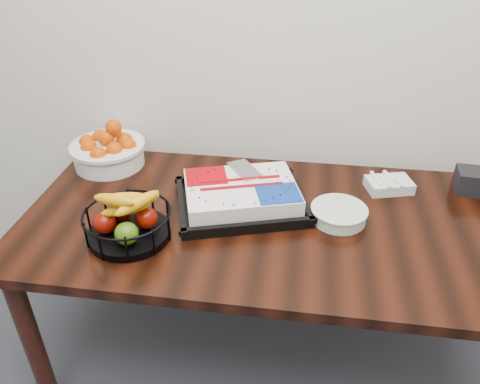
# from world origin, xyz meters

# --- Properties ---
(table) EXTENTS (1.80, 0.90, 0.75)m
(table) POSITION_xyz_m (0.00, 2.00, 0.66)
(table) COLOR black
(table) RESTS_ON ground
(cake_tray) EXTENTS (0.56, 0.49, 0.10)m
(cake_tray) POSITION_xyz_m (-0.10, 2.07, 0.79)
(cake_tray) COLOR black
(cake_tray) RESTS_ON table
(tangerine_bowl) EXTENTS (0.32, 0.32, 0.20)m
(tangerine_bowl) POSITION_xyz_m (-0.72, 2.31, 0.84)
(tangerine_bowl) COLOR white
(tangerine_bowl) RESTS_ON table
(fruit_basket) EXTENTS (0.30, 0.30, 0.16)m
(fruit_basket) POSITION_xyz_m (-0.46, 1.82, 0.82)
(fruit_basket) COLOR black
(fruit_basket) RESTS_ON table
(plate_stack) EXTENTS (0.21, 0.21, 0.05)m
(plate_stack) POSITION_xyz_m (0.27, 2.02, 0.78)
(plate_stack) COLOR white
(plate_stack) RESTS_ON table
(fork_bag) EXTENTS (0.20, 0.16, 0.05)m
(fork_bag) POSITION_xyz_m (0.47, 2.26, 0.77)
(fork_bag) COLOR silver
(fork_bag) RESTS_ON table
(napkin_box) EXTENTS (0.14, 0.12, 0.09)m
(napkin_box) POSITION_xyz_m (0.80, 2.30, 0.80)
(napkin_box) COLOR black
(napkin_box) RESTS_ON table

